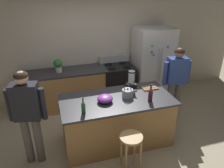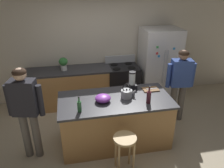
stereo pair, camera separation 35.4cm
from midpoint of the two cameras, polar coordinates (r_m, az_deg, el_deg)
name	(u,v)px [view 2 (the right image)]	position (r m, az deg, el deg)	size (l,w,h in m)	color
ground_plane	(115,140)	(4.47, 3.11, -14.18)	(14.00, 14.00, 0.00)	beige
back_wall	(99,45)	(5.55, -1.51, 9.86)	(8.00, 0.10, 2.70)	beige
kitchen_island	(115,120)	(4.19, 3.26, -9.32)	(2.00, 0.97, 0.92)	#B7844C
back_counter_run	(69,88)	(5.43, -9.03, -0.94)	(2.00, 0.64, 0.92)	#B7844C
refrigerator	(159,65)	(5.69, 13.58, 4.74)	(0.90, 0.73, 1.79)	silver
stove_range	(122,83)	(5.58, 4.47, 0.21)	(0.76, 0.65, 1.10)	black
person_by_island_left	(26,106)	(3.76, -18.70, -5.48)	(0.60, 0.30, 1.66)	#66605B
person_by_sink_right	(180,80)	(4.83, 19.03, 1.01)	(0.60, 0.27, 1.59)	#66605B
bar_stool	(125,145)	(3.58, 6.21, -15.35)	(0.36, 0.36, 0.67)	tan
potted_plant	(63,63)	(5.18, -10.42, 5.26)	(0.20, 0.20, 0.30)	silver
blender_appliance	(132,82)	(4.25, 7.51, 0.50)	(0.17, 0.17, 0.36)	black
bottle_olive_oil	(79,106)	(3.55, -5.53, -5.72)	(0.07, 0.07, 0.28)	#2D6638
bottle_wine	(149,97)	(3.84, 11.99, -3.31)	(0.08, 0.08, 0.32)	#471923
mixing_bowl	(103,98)	(3.83, 0.30, -3.73)	(0.27, 0.27, 0.12)	purple
tea_kettle	(127,93)	(3.98, 6.31, -2.43)	(0.28, 0.20, 0.27)	#B7BABF
cutting_board	(151,89)	(4.34, 12.14, -1.40)	(0.30, 0.20, 0.02)	brown
chef_knife	(152,89)	(4.34, 12.40, -1.22)	(0.22, 0.03, 0.01)	#B7BABF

